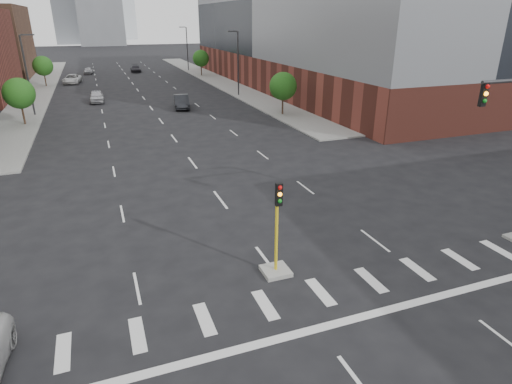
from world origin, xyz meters
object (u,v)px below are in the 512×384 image
car_mid_right (182,102)px  car_distant (88,71)px  median_traffic_signal (276,254)px  car_far_left (72,79)px  car_near_left (97,96)px  car_deep_right (136,69)px

car_mid_right → car_distant: car_mid_right is taller
median_traffic_signal → car_mid_right: (3.67, 39.46, -0.13)m
car_mid_right → car_distant: size_ratio=1.27×
car_mid_right → car_far_left: bearing=123.3°
car_near_left → car_far_left: (-3.57, 20.89, -0.02)m
car_deep_right → car_mid_right: bearing=-86.1°
car_mid_right → car_far_left: size_ratio=0.91×
car_far_left → car_near_left: bearing=-71.8°
median_traffic_signal → car_distant: size_ratio=1.09×
median_traffic_signal → car_deep_right: size_ratio=0.89×
median_traffic_signal → car_far_left: 69.42m
median_traffic_signal → car_deep_right: median_traffic_signal is taller
median_traffic_signal → car_mid_right: size_ratio=0.86×
car_deep_right → median_traffic_signal: bearing=-89.4°
car_far_left → car_distant: size_ratio=1.39×
car_near_left → car_far_left: 21.19m
car_distant → car_far_left: bearing=-94.4°
car_distant → car_mid_right: bearing=-68.9°
car_mid_right → car_deep_right: car_mid_right is taller
car_near_left → car_mid_right: size_ratio=0.91×
car_deep_right → car_distant: size_ratio=1.22×
car_near_left → car_mid_right: 13.06m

